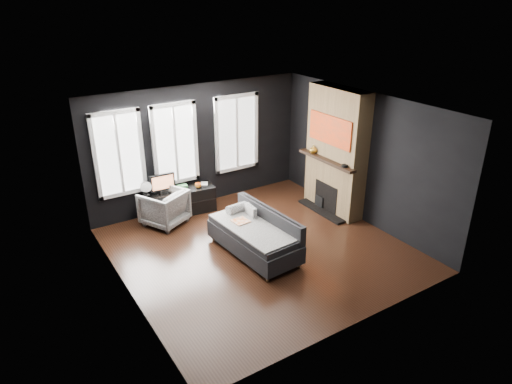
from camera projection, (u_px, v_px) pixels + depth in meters
floor at (260, 249)px, 8.59m from camera, size 5.00×5.00×0.00m
ceiling at (261, 108)px, 7.49m from camera, size 5.00×5.00×0.00m
wall_back at (198, 146)px, 9.97m from camera, size 5.00×0.02×2.70m
wall_left at (120, 219)px, 6.82m from camera, size 0.02×5.00×2.70m
wall_right at (363, 158)px, 9.27m from camera, size 0.02×5.00×2.70m
windows at (177, 102)px, 9.30m from camera, size 4.00×0.16×1.76m
fireplace at (336, 151)px, 9.63m from camera, size 0.70×1.62×2.70m
sofa at (254, 234)px, 8.32m from camera, size 1.09×1.96×0.81m
stripe_pillow at (251, 214)px, 8.64m from camera, size 0.11×0.36×0.35m
armchair at (164, 206)px, 9.39m from camera, size 1.04×1.02×0.81m
media_console at (177, 202)px, 9.86m from camera, size 1.68×0.71×0.56m
monitor at (163, 182)px, 9.52m from camera, size 0.54×0.13×0.48m
desk_fan at (146, 188)px, 9.40m from camera, size 0.31×0.31×0.34m
mug at (198, 185)px, 9.84m from camera, size 0.15×0.13×0.13m
book at (201, 180)px, 10.00m from camera, size 0.14×0.08×0.20m
storage_box at (182, 188)px, 9.72m from camera, size 0.22×0.15×0.11m
mantel_vase at (313, 149)px, 9.87m from camera, size 0.17×0.18×0.17m
mantel_clock at (345, 166)px, 9.13m from camera, size 0.15×0.15×0.04m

